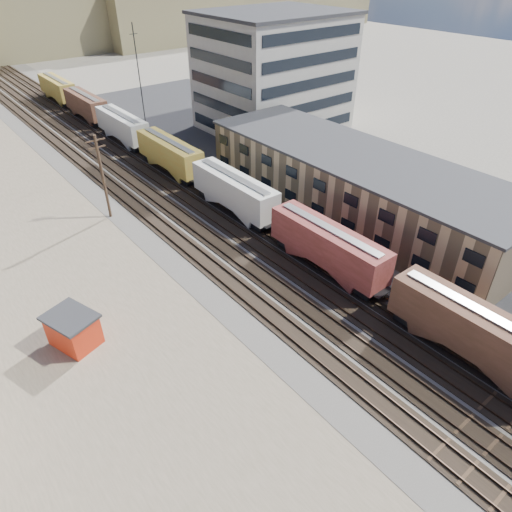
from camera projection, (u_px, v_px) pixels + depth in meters
ground at (479, 409)px, 31.76m from camera, size 300.00×300.00×0.00m
ballast_bed at (144, 176)px, 63.97m from camera, size 18.00×200.00×0.06m
dirt_yard at (14, 258)px, 47.18m from camera, size 24.00×180.00×0.03m
asphalt_lot at (331, 170)px, 65.70m from camera, size 26.00×120.00×0.04m
rail_tracks at (140, 176)px, 63.64m from camera, size 11.40×200.00×0.24m
freight_train at (199, 170)px, 58.79m from camera, size 3.00×119.74×4.46m
warehouse at (355, 183)px, 53.57m from camera, size 12.40×40.40×7.25m
office_tower at (274, 72)px, 76.44m from camera, size 22.60×18.60×18.45m
utility_pole_north at (103, 176)px, 51.45m from camera, size 2.20×0.32×10.00m
radio_mast at (141, 88)px, 68.41m from camera, size 1.20×0.16×18.00m
maintenance_shed at (73, 329)px, 36.26m from camera, size 4.15×4.72×2.90m
parked_car_blue at (277, 125)px, 79.75m from camera, size 4.55×6.73×1.71m
parked_car_far at (272, 112)px, 86.45m from camera, size 2.70×4.79×1.54m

